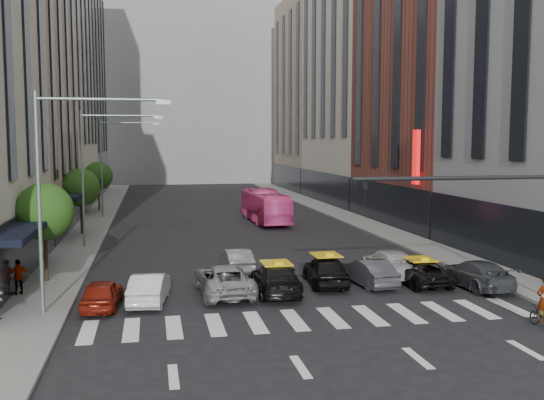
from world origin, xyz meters
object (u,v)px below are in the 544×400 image
car_red (102,294)px  car_white_front (149,288)px  streetlamp_near (63,172)px  bus (265,206)px  streetlamp_far (112,155)px  streetlamp_mid (97,160)px  taxi_center (326,270)px  pedestrian_far (19,277)px  taxi_left (276,278)px  motorcycle (543,318)px

car_red → car_white_front: (2.00, 0.49, 0.04)m
streetlamp_near → bus: 30.08m
car_white_front → streetlamp_far: bearing=-75.9°
streetlamp_mid → taxi_center: bearing=-47.5°
streetlamp_mid → pedestrian_far: 13.75m
streetlamp_far → bus: (13.32, -5.41, -4.47)m
pedestrian_far → car_red: bearing=120.3°
streetlamp_far → car_red: size_ratio=2.42×
pedestrian_far → taxi_left: bearing=146.7°
streetlamp_mid → taxi_left: (9.19, -14.16, -5.19)m
motorcycle → car_white_front: bearing=-27.0°
car_white_front → streetlamp_mid: bearing=-69.3°
streetlamp_mid → pedestrian_far: bearing=-101.5°
car_white_front → bus: bus is taller
motorcycle → pedestrian_far: (-20.68, 8.91, 0.54)m
taxi_left → bus: (4.13, 24.76, 0.72)m
streetlamp_mid → bus: bearing=38.5°
taxi_left → taxi_center: size_ratio=1.11×
streetlamp_near → car_red: bearing=31.0°
streetlamp_far → taxi_center: 31.82m
streetlamp_far → bus: 15.06m
streetlamp_far → car_red: 31.67m
streetlamp_near → streetlamp_mid: 16.00m
car_white_front → motorcycle: size_ratio=2.54×
car_red → pedestrian_far: (-3.88, 2.63, 0.33)m
taxi_left → car_white_front: bearing=8.8°
car_red → car_white_front: 2.06m
streetlamp_far → pedestrian_far: bearing=-95.1°
streetlamp_near → taxi_left: size_ratio=1.83×
motorcycle → bus: bearing=-83.9°
car_red → pedestrian_far: size_ratio=2.29×
streetlamp_mid → pedestrian_far: size_ratio=5.53×
streetlamp_far → taxi_center: streetlamp_far is taller
streetlamp_mid → taxi_left: bearing=-57.0°
streetlamp_near → bus: bearing=63.4°
taxi_center → bus: bus is taller
streetlamp_far → car_white_front: bearing=-83.8°
car_red → car_white_front: car_white_front is taller
taxi_left → bus: bus is taller
streetlamp_far → taxi_left: size_ratio=1.83×
taxi_center → taxi_left: bearing=27.2°
streetlamp_near → pedestrian_far: 6.53m
streetlamp_near → streetlamp_far: bearing=90.0°
car_red → motorcycle: bearing=164.2°
pedestrian_far → car_white_front: bearing=134.5°
car_red → taxi_left: taxi_left is taller
streetlamp_near → taxi_left: bearing=11.3°
taxi_left → motorcycle: (8.94, -7.32, -0.29)m
streetlamp_mid → streetlamp_far: 16.00m
streetlamp_near → car_red: size_ratio=2.42×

